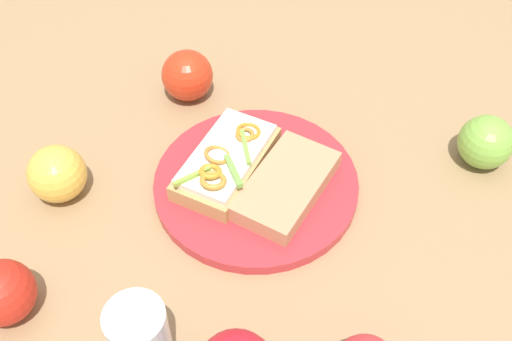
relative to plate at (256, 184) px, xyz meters
name	(u,v)px	position (x,y,z in m)	size (l,w,h in m)	color
ground_plane	(256,188)	(0.00, 0.00, -0.01)	(2.00, 2.00, 0.00)	#91714D
plate	(256,184)	(0.00, 0.00, 0.00)	(0.27, 0.27, 0.02)	#B82B33
sandwich	(226,161)	(-0.03, -0.03, 0.03)	(0.18, 0.17, 0.05)	#AD8750
bread_slice_side	(286,185)	(0.03, 0.03, 0.02)	(0.16, 0.08, 0.03)	tan
apple_0	(57,174)	(-0.07, -0.25, 0.03)	(0.08, 0.08, 0.08)	gold
apple_2	(187,75)	(-0.21, -0.04, 0.03)	(0.08, 0.08, 0.08)	red
apple_4	(486,142)	(0.04, 0.31, 0.03)	(0.07, 0.07, 0.07)	#76AF40
apple_5	(2,293)	(0.09, -0.32, 0.03)	(0.08, 0.08, 0.08)	red
drinking_glass	(141,340)	(0.20, -0.19, 0.04)	(0.06, 0.06, 0.11)	silver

